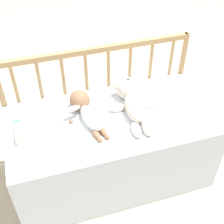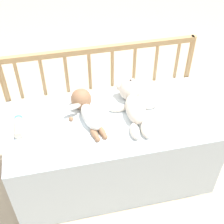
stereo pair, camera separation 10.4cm
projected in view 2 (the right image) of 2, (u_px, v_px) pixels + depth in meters
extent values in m
plane|color=#C6B293|center=(112.00, 173.00, 2.27)|extent=(12.00, 12.00, 0.00)
cube|color=silver|center=(112.00, 148.00, 2.08)|extent=(1.29, 0.62, 0.54)
cylinder|color=tan|center=(12.00, 112.00, 2.12)|extent=(0.04, 0.04, 0.85)
cylinder|color=tan|center=(184.00, 88.00, 2.32)|extent=(0.04, 0.04, 0.85)
cube|color=tan|center=(100.00, 49.00, 1.95)|extent=(1.25, 0.03, 0.04)
cylinder|color=tan|center=(19.00, 81.00, 1.97)|extent=(0.02, 0.02, 0.28)
cylinder|color=tan|center=(43.00, 77.00, 1.99)|extent=(0.02, 0.02, 0.28)
cylinder|color=tan|center=(67.00, 74.00, 2.01)|extent=(0.02, 0.02, 0.28)
cylinder|color=tan|center=(90.00, 72.00, 2.04)|extent=(0.02, 0.02, 0.28)
cylinder|color=tan|center=(112.00, 69.00, 2.06)|extent=(0.02, 0.02, 0.28)
cylinder|color=tan|center=(134.00, 66.00, 2.09)|extent=(0.02, 0.02, 0.28)
cylinder|color=tan|center=(156.00, 63.00, 2.11)|extent=(0.02, 0.02, 0.28)
cylinder|color=tan|center=(177.00, 60.00, 2.14)|extent=(0.02, 0.02, 0.28)
cube|color=white|center=(116.00, 118.00, 1.91)|extent=(0.79, 0.56, 0.01)
ellipsoid|color=silver|center=(135.00, 109.00, 1.89)|extent=(0.14, 0.25, 0.11)
sphere|color=silver|center=(130.00, 89.00, 2.01)|extent=(0.14, 0.14, 0.14)
sphere|color=tan|center=(130.00, 84.00, 1.98)|extent=(0.06, 0.06, 0.06)
sphere|color=black|center=(130.00, 81.00, 1.96)|extent=(0.02, 0.02, 0.02)
sphere|color=silver|center=(121.00, 87.00, 2.02)|extent=(0.06, 0.06, 0.06)
sphere|color=silver|center=(138.00, 86.00, 2.03)|extent=(0.06, 0.06, 0.06)
ellipsoid|color=silver|center=(118.00, 108.00, 1.94)|extent=(0.11, 0.06, 0.05)
ellipsoid|color=silver|center=(148.00, 106.00, 1.96)|extent=(0.11, 0.06, 0.05)
ellipsoid|color=silver|center=(135.00, 131.00, 1.79)|extent=(0.07, 0.13, 0.06)
ellipsoid|color=silver|center=(146.00, 130.00, 1.80)|extent=(0.07, 0.13, 0.06)
ellipsoid|color=white|center=(91.00, 117.00, 1.85)|extent=(0.14, 0.24, 0.09)
sphere|color=#936B4C|center=(81.00, 99.00, 1.95)|extent=(0.13, 0.13, 0.13)
ellipsoid|color=white|center=(73.00, 107.00, 1.87)|extent=(0.10, 0.05, 0.03)
ellipsoid|color=white|center=(99.00, 111.00, 1.93)|extent=(0.10, 0.05, 0.03)
sphere|color=#936B4C|center=(71.00, 119.00, 1.88)|extent=(0.03, 0.03, 0.03)
sphere|color=#936B4C|center=(103.00, 109.00, 1.95)|extent=(0.03, 0.03, 0.03)
ellipsoid|color=#936B4C|center=(94.00, 134.00, 1.79)|extent=(0.06, 0.10, 0.04)
ellipsoid|color=#936B4C|center=(102.00, 131.00, 1.80)|extent=(0.06, 0.10, 0.04)
sphere|color=#936B4C|center=(98.00, 139.00, 1.76)|extent=(0.03, 0.03, 0.03)
sphere|color=#936B4C|center=(105.00, 137.00, 1.77)|extent=(0.03, 0.03, 0.03)
cylinder|color=#F4E5CC|center=(19.00, 127.00, 1.82)|extent=(0.05, 0.15, 0.05)
cylinder|color=#4C99D8|center=(19.00, 119.00, 1.87)|extent=(0.05, 0.02, 0.05)
sphere|color=#EAC67F|center=(19.00, 117.00, 1.88)|extent=(0.04, 0.04, 0.04)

